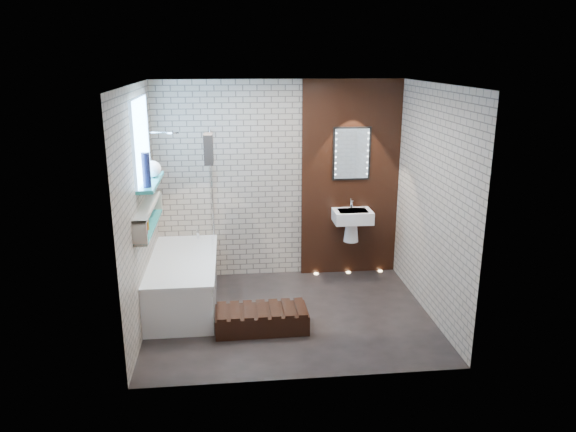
{
  "coord_description": "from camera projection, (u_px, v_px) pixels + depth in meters",
  "views": [
    {
      "loc": [
        -0.63,
        -5.72,
        2.88
      ],
      "look_at": [
        0.0,
        0.15,
        1.15
      ],
      "focal_mm": 34.29,
      "sensor_mm": 36.0,
      "label": 1
    }
  ],
  "objects": [
    {
      "name": "walnut_step",
      "position": [
        262.0,
        320.0,
        5.98
      ],
      "size": [
        1.0,
        0.46,
        0.22
      ],
      "primitive_type": "cube",
      "rotation": [
        0.0,
        0.0,
        0.01
      ],
      "color": "black",
      "rests_on": "ground"
    },
    {
      "name": "display_niche",
      "position": [
        149.0,
        216.0,
        5.99
      ],
      "size": [
        0.14,
        1.3,
        0.26
      ],
      "color": "teal",
      "rests_on": "room_shell"
    },
    {
      "name": "led_mirror",
      "position": [
        352.0,
        154.0,
        7.15
      ],
      "size": [
        0.5,
        0.02,
        0.7
      ],
      "color": "black",
      "rests_on": "walnut_panel"
    },
    {
      "name": "bath_screen",
      "position": [
        211.0,
        191.0,
        6.74
      ],
      "size": [
        0.01,
        0.78,
        1.4
      ],
      "primitive_type": "cube",
      "color": "white",
      "rests_on": "bathtub"
    },
    {
      "name": "shower_head",
      "position": [
        173.0,
        132.0,
        6.55
      ],
      "size": [
        0.18,
        0.18,
        0.02
      ],
      "primitive_type": "cylinder",
      "color": "silver",
      "rests_on": "room_shell"
    },
    {
      "name": "bathtub",
      "position": [
        183.0,
        281.0,
        6.56
      ],
      "size": [
        0.79,
        1.74,
        0.7
      ],
      "color": "white",
      "rests_on": "ground"
    },
    {
      "name": "room_shell",
      "position": [
        289.0,
        207.0,
        5.97
      ],
      "size": [
        3.24,
        3.2,
        2.6
      ],
      "color": "#A29380",
      "rests_on": "ground"
    },
    {
      "name": "niche_bottles",
      "position": [
        145.0,
        227.0,
        5.73
      ],
      "size": [
        0.06,
        0.19,
        0.14
      ],
      "color": "maroon",
      "rests_on": "display_niche"
    },
    {
      "name": "walnut_panel",
      "position": [
        350.0,
        179.0,
        7.28
      ],
      "size": [
        1.3,
        0.06,
        2.6
      ],
      "primitive_type": "cube",
      "color": "black",
      "rests_on": "ground"
    },
    {
      "name": "washbasin",
      "position": [
        352.0,
        221.0,
        7.24
      ],
      "size": [
        0.5,
        0.36,
        0.58
      ],
      "color": "white",
      "rests_on": "walnut_panel"
    },
    {
      "name": "floor_uplights",
      "position": [
        348.0,
        272.0,
        7.58
      ],
      "size": [
        0.96,
        0.06,
        0.01
      ],
      "color": "#FFD899",
      "rests_on": "ground"
    },
    {
      "name": "ground",
      "position": [
        289.0,
        315.0,
        6.34
      ],
      "size": [
        3.2,
        3.2,
        0.0
      ],
      "primitive_type": "plane",
      "color": "black",
      "rests_on": "ground"
    },
    {
      "name": "towel",
      "position": [
        208.0,
        149.0,
        6.3
      ],
      "size": [
        0.1,
        0.26,
        0.34
      ],
      "primitive_type": "cube",
      "color": "black",
      "rests_on": "bath_screen"
    },
    {
      "name": "clerestory_window",
      "position": [
        143.0,
        149.0,
        5.98
      ],
      "size": [
        0.18,
        1.0,
        0.94
      ],
      "color": "#7FADE0",
      "rests_on": "room_shell"
    },
    {
      "name": "sill_vases",
      "position": [
        151.0,
        169.0,
        6.07
      ],
      "size": [
        0.19,
        0.62,
        0.37
      ],
      "color": "white",
      "rests_on": "clerestory_window"
    }
  ]
}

